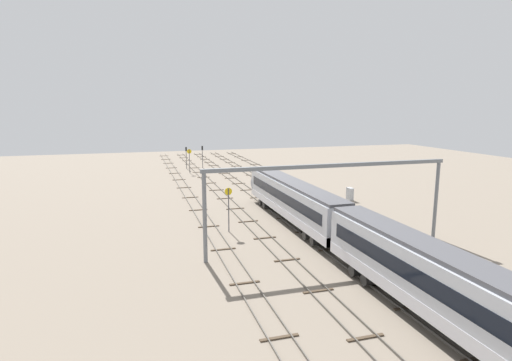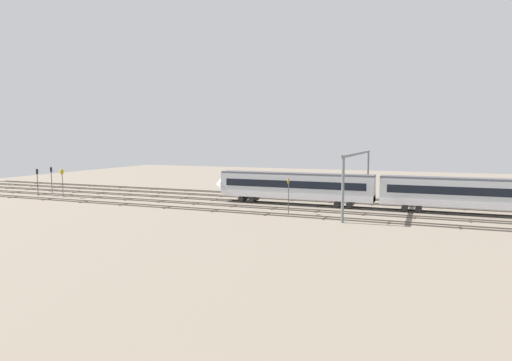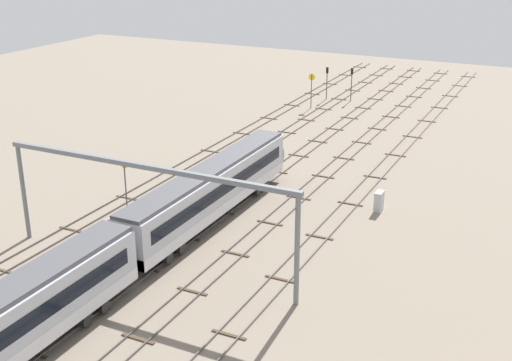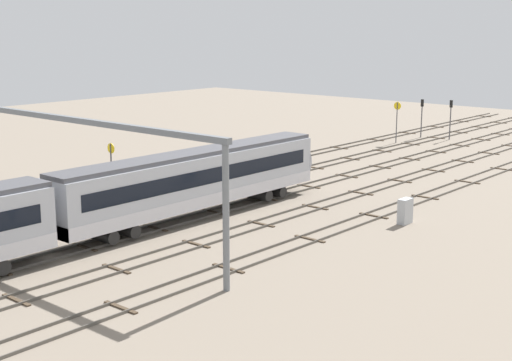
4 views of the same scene
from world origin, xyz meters
name	(u,v)px [view 1 (image 1 of 4)]	position (x,y,z in m)	size (l,w,h in m)	color
ground_plane	(278,212)	(0.00, 0.00, 0.00)	(157.84, 157.84, 0.00)	gray
track_near_foreground	(345,206)	(0.00, -9.69, 0.07)	(141.84, 2.40, 0.16)	#59544C
track_second_near	(312,209)	(0.00, -4.84, 0.07)	(141.84, 2.40, 0.16)	#59544C
track_with_train	(278,212)	(0.00, 0.00, 0.07)	(141.84, 2.40, 0.16)	#59544C
track_second_far	(241,214)	(0.00, 4.84, 0.07)	(141.84, 2.40, 0.16)	#59544C
track_far_background	(203,217)	(0.00, 9.69, 0.07)	(141.84, 2.40, 0.16)	#59544C
train	(439,286)	(-29.12, 0.00, 2.66)	(75.20, 3.24, 4.80)	#B7BCC6
overhead_gantry	(331,182)	(-14.43, -0.09, 6.51)	(0.40, 24.40, 8.23)	slate
speed_sign_near_foreground	(229,204)	(-6.35, 7.89, 3.08)	(0.14, 0.81, 4.86)	#4C4C51
speed_sign_mid_trackside	(189,157)	(35.23, 6.67, 3.22)	(0.14, 0.93, 4.92)	#4C4C51
signal_light_trackside_approach	(186,155)	(41.20, 6.58, 3.12)	(0.31, 0.32, 4.80)	#4C4C51
signal_light_trackside_departure	(202,154)	(41.73, 2.95, 3.18)	(0.31, 0.32, 4.89)	#4C4C51
relay_cabinet	(350,194)	(3.63, -12.44, 0.91)	(1.20, 0.63, 1.82)	#B2B7BC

